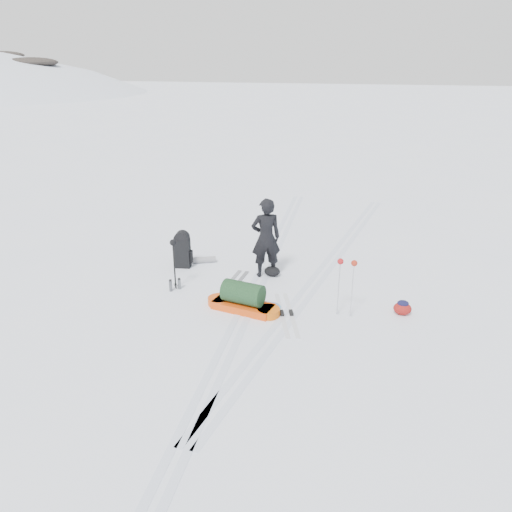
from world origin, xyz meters
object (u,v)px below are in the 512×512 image
object	(u,v)px
pulk_sled	(243,299)
ski_poles_black	(173,249)
expedition_rucksack	(185,250)
skier	(266,238)

from	to	relation	value
pulk_sled	ski_poles_black	bearing A→B (deg)	171.65
ski_poles_black	expedition_rucksack	bearing A→B (deg)	100.41
skier	pulk_sled	xyz separation A→B (m)	(-0.01, -1.92, -0.76)
skier	expedition_rucksack	bearing A→B (deg)	-27.24
pulk_sled	ski_poles_black	world-z (taller)	ski_poles_black
skier	pulk_sled	distance (m)	2.06
skier	expedition_rucksack	distance (m)	2.24
pulk_sled	skier	bearing A→B (deg)	99.55
ski_poles_black	pulk_sled	bearing A→B (deg)	-20.33
pulk_sled	ski_poles_black	distance (m)	2.11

